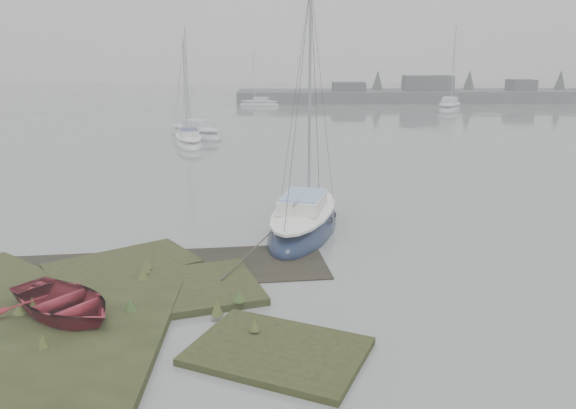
# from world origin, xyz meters

# --- Properties ---
(ground) EXTENTS (160.00, 160.00, 0.00)m
(ground) POSITION_xyz_m (0.00, 30.00, 0.00)
(ground) COLOR slate
(ground) RESTS_ON ground
(far_shoreline) EXTENTS (60.00, 8.00, 4.15)m
(far_shoreline) POSITION_xyz_m (26.84, 61.90, 0.85)
(far_shoreline) COLOR #4C4F51
(far_shoreline) RESTS_ON ground
(sailboat_main) EXTENTS (3.64, 6.71, 9.02)m
(sailboat_main) POSITION_xyz_m (1.50, 7.91, 0.28)
(sailboat_main) COLOR #121C36
(sailboat_main) RESTS_ON ground
(sailboat_white) EXTENTS (3.07, 5.60, 7.52)m
(sailboat_white) POSITION_xyz_m (-5.28, 26.82, 0.23)
(sailboat_white) COLOR silver
(sailboat_white) RESTS_ON ground
(sailboat_far_a) EXTENTS (5.43, 5.81, 8.47)m
(sailboat_far_a) POSITION_xyz_m (-5.37, 30.77, 0.26)
(sailboat_far_a) COLOR #A9ACB3
(sailboat_far_a) RESTS_ON ground
(sailboat_far_b) EXTENTS (4.69, 7.08, 9.53)m
(sailboat_far_b) POSITION_xyz_m (19.45, 49.57, 0.30)
(sailboat_far_b) COLOR #A6ABAF
(sailboat_far_b) RESTS_ON ground
(sailboat_far_c) EXTENTS (4.94, 2.41, 6.68)m
(sailboat_far_c) POSITION_xyz_m (-1.17, 55.97, 0.21)
(sailboat_far_c) COLOR silver
(sailboat_far_c) RESTS_ON ground
(dinghy) EXTENTS (3.92, 3.78, 0.66)m
(dinghy) POSITION_xyz_m (-4.44, 1.00, 0.55)
(dinghy) COLOR maroon
(dinghy) RESTS_ON marsh_bank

